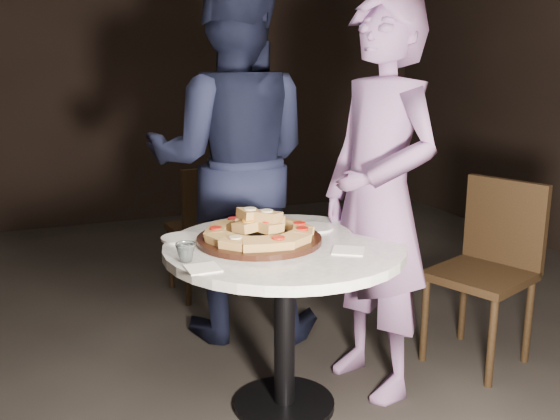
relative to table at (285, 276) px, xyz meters
name	(u,v)px	position (x,y,z in m)	size (l,w,h in m)	color
floor	(252,407)	(-0.13, 0.05, -0.60)	(7.00, 7.00, 0.00)	black
table	(285,276)	(0.00, 0.00, 0.00)	(1.05, 1.05, 0.74)	black
serving_board	(259,239)	(-0.09, 0.06, 0.15)	(0.51, 0.51, 0.02)	black
focaccia_pile	(260,228)	(-0.09, 0.06, 0.20)	(0.46, 0.46, 0.12)	#B28245
plate_left	(182,238)	(-0.37, 0.22, 0.14)	(0.17, 0.17, 0.01)	white
plate_right	(314,228)	(0.21, 0.16, 0.14)	(0.17, 0.17, 0.01)	white
water_glass	(186,252)	(-0.43, -0.07, 0.17)	(0.08, 0.08, 0.07)	silver
napkin_near	(203,268)	(-0.39, -0.18, 0.14)	(0.12, 0.12, 0.01)	white
napkin_far	(348,251)	(0.19, -0.19, 0.14)	(0.12, 0.12, 0.01)	white
chair_far	(208,222)	(0.06, 1.39, -0.11)	(0.43, 0.45, 0.85)	black
chair_right	(491,258)	(1.13, 0.07, -0.09)	(0.56, 0.55, 0.90)	black
diner_navy	(232,162)	(0.05, 0.85, 0.34)	(0.92, 0.72, 1.90)	black
diner_teal	(379,200)	(0.46, 0.04, 0.27)	(0.64, 0.42, 1.75)	slate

